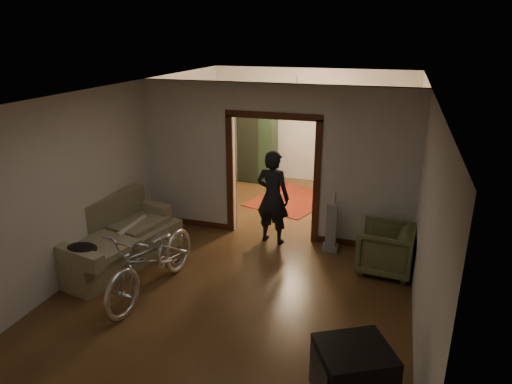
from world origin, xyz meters
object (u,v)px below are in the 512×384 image
at_px(locker, 257,146).
at_px(desk, 345,175).
at_px(bicycle, 153,259).
at_px(person, 273,197).
at_px(sofa, 117,234).
at_px(armchair, 385,249).

bearing_deg(locker, desk, 5.76).
xyz_separation_m(bicycle, person, (1.18, 2.17, 0.31)).
height_order(sofa, bicycle, bicycle).
bearing_deg(desk, person, -91.22).
distance_m(person, locker, 3.60).
distance_m(person, desk, 3.45).
xyz_separation_m(armchair, locker, (-3.31, 3.86, 0.52)).
distance_m(sofa, locker, 4.96).
bearing_deg(desk, locker, -167.27).
distance_m(sofa, armchair, 4.33).
distance_m(sofa, bicycle, 1.23).
distance_m(armchair, person, 2.11).
height_order(sofa, locker, locker).
bearing_deg(armchair, person, -99.23).
bearing_deg(locker, armchair, -42.08).
distance_m(armchair, desk, 3.95).
bearing_deg(sofa, desk, 69.21).
xyz_separation_m(armchair, desk, (-1.08, 3.80, -0.02)).
bearing_deg(sofa, person, 46.56).
bearing_deg(locker, bicycle, -81.31).
relative_size(sofa, person, 1.28).
height_order(armchair, desk, armchair).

